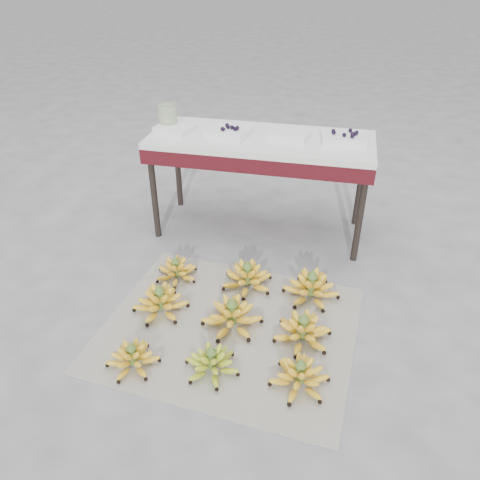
% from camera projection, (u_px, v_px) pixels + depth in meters
% --- Properties ---
extents(ground, '(60.00, 60.00, 0.00)m').
position_uv_depth(ground, '(239.00, 326.00, 2.40)').
color(ground, slate).
rests_on(ground, ground).
extents(newspaper_mat, '(1.34, 1.16, 0.01)m').
position_uv_depth(newspaper_mat, '(230.00, 328.00, 2.39)').
color(newspaper_mat, white).
rests_on(newspaper_mat, ground).
extents(bunch_front_left, '(0.25, 0.25, 0.15)m').
position_uv_depth(bunch_front_left, '(133.00, 358.00, 2.14)').
color(bunch_front_left, yellow).
rests_on(bunch_front_left, newspaper_mat).
extents(bunch_front_center, '(0.29, 0.29, 0.15)m').
position_uv_depth(bunch_front_center, '(212.00, 363.00, 2.12)').
color(bunch_front_center, '#79A420').
rests_on(bunch_front_center, newspaper_mat).
extents(bunch_front_right, '(0.33, 0.33, 0.16)m').
position_uv_depth(bunch_front_right, '(300.00, 376.00, 2.05)').
color(bunch_front_right, yellow).
rests_on(bunch_front_right, newspaper_mat).
extents(bunch_mid_left, '(0.36, 0.36, 0.18)m').
position_uv_depth(bunch_mid_left, '(161.00, 302.00, 2.46)').
color(bunch_mid_left, yellow).
rests_on(bunch_mid_left, newspaper_mat).
extents(bunch_mid_center, '(0.35, 0.35, 0.19)m').
position_uv_depth(bunch_mid_center, '(232.00, 316.00, 2.36)').
color(bunch_mid_center, yellow).
rests_on(bunch_mid_center, newspaper_mat).
extents(bunch_mid_right, '(0.29, 0.29, 0.18)m').
position_uv_depth(bunch_mid_right, '(303.00, 331.00, 2.28)').
color(bunch_mid_right, yellow).
rests_on(bunch_mid_right, newspaper_mat).
extents(bunch_back_left, '(0.31, 0.31, 0.15)m').
position_uv_depth(bunch_back_left, '(176.00, 271.00, 2.71)').
color(bunch_back_left, yellow).
rests_on(bunch_back_left, newspaper_mat).
extents(bunch_back_center, '(0.34, 0.34, 0.18)m').
position_uv_depth(bunch_back_center, '(247.00, 278.00, 2.64)').
color(bunch_back_center, yellow).
rests_on(bunch_back_center, newspaper_mat).
extents(bunch_back_right, '(0.33, 0.33, 0.19)m').
position_uv_depth(bunch_back_right, '(311.00, 288.00, 2.56)').
color(bunch_back_right, yellow).
rests_on(bunch_back_right, newspaper_mat).
extents(vendor_table, '(1.38, 0.55, 0.66)m').
position_uv_depth(vendor_table, '(261.00, 149.00, 2.91)').
color(vendor_table, black).
rests_on(vendor_table, ground).
extents(tray_far_left, '(0.25, 0.21, 0.04)m').
position_uv_depth(tray_far_left, '(174.00, 129.00, 2.94)').
color(tray_far_left, silver).
rests_on(tray_far_left, vendor_table).
extents(tray_left, '(0.30, 0.25, 0.07)m').
position_uv_depth(tray_left, '(229.00, 131.00, 2.88)').
color(tray_left, silver).
rests_on(tray_left, vendor_table).
extents(tray_right, '(0.25, 0.19, 0.04)m').
position_uv_depth(tray_right, '(290.00, 135.00, 2.84)').
color(tray_right, silver).
rests_on(tray_right, vendor_table).
extents(tray_far_right, '(0.28, 0.22, 0.07)m').
position_uv_depth(tray_far_right, '(343.00, 138.00, 2.79)').
color(tray_far_right, silver).
rests_on(tray_far_right, vendor_table).
extents(glass_jar, '(0.16, 0.16, 0.15)m').
position_uv_depth(glass_jar, '(168.00, 116.00, 2.97)').
color(glass_jar, beige).
rests_on(glass_jar, vendor_table).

